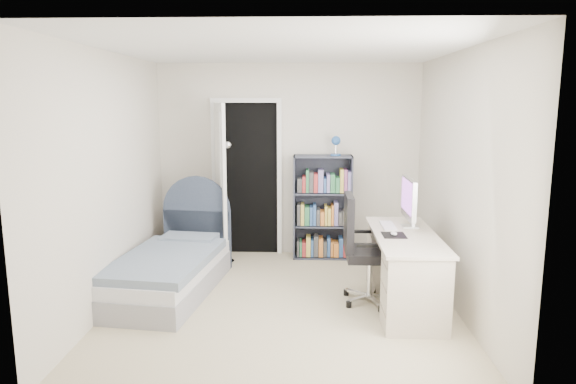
{
  "coord_description": "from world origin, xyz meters",
  "views": [
    {
      "loc": [
        0.22,
        -4.9,
        2.02
      ],
      "look_at": [
        0.04,
        0.32,
        1.09
      ],
      "focal_mm": 32.0,
      "sensor_mm": 36.0,
      "label": 1
    }
  ],
  "objects_px": {
    "desk": "(404,266)",
    "office_chair": "(362,244)",
    "bookcase": "(323,210)",
    "floor_lamp": "(226,214)",
    "nightstand": "(182,229)",
    "bed": "(172,268)"
  },
  "relations": [
    {
      "from": "desk",
      "to": "office_chair",
      "type": "relative_size",
      "value": 1.37
    },
    {
      "from": "bed",
      "to": "desk",
      "type": "xyz_separation_m",
      "value": [
        2.41,
        -0.33,
        0.15
      ]
    },
    {
      "from": "bed",
      "to": "nightstand",
      "type": "bearing_deg",
      "value": 98.14
    },
    {
      "from": "bookcase",
      "to": "office_chair",
      "type": "bearing_deg",
      "value": -77.4
    },
    {
      "from": "desk",
      "to": "office_chair",
      "type": "distance_m",
      "value": 0.47
    },
    {
      "from": "bed",
      "to": "floor_lamp",
      "type": "bearing_deg",
      "value": 65.84
    },
    {
      "from": "bed",
      "to": "bookcase",
      "type": "xyz_separation_m",
      "value": [
        1.66,
        1.27,
        0.37
      ]
    },
    {
      "from": "floor_lamp",
      "to": "nightstand",
      "type": "bearing_deg",
      "value": 161.91
    },
    {
      "from": "desk",
      "to": "office_chair",
      "type": "xyz_separation_m",
      "value": [
        -0.42,
        0.09,
        0.2
      ]
    },
    {
      "from": "nightstand",
      "to": "desk",
      "type": "xyz_separation_m",
      "value": [
        2.58,
        -1.51,
        0.02
      ]
    },
    {
      "from": "bookcase",
      "to": "desk",
      "type": "height_order",
      "value": "bookcase"
    },
    {
      "from": "bed",
      "to": "office_chair",
      "type": "bearing_deg",
      "value": -6.83
    },
    {
      "from": "floor_lamp",
      "to": "desk",
      "type": "height_order",
      "value": "floor_lamp"
    },
    {
      "from": "floor_lamp",
      "to": "bed",
      "type": "bearing_deg",
      "value": -114.16
    },
    {
      "from": "floor_lamp",
      "to": "bookcase",
      "type": "xyz_separation_m",
      "value": [
        1.22,
        0.29,
        0.0
      ]
    },
    {
      "from": "bed",
      "to": "bookcase",
      "type": "relative_size",
      "value": 1.21
    },
    {
      "from": "office_chair",
      "to": "bed",
      "type": "bearing_deg",
      "value": 173.17
    },
    {
      "from": "bed",
      "to": "bookcase",
      "type": "distance_m",
      "value": 2.12
    },
    {
      "from": "floor_lamp",
      "to": "office_chair",
      "type": "bearing_deg",
      "value": -38.16
    },
    {
      "from": "nightstand",
      "to": "bookcase",
      "type": "relative_size",
      "value": 0.37
    },
    {
      "from": "bed",
      "to": "floor_lamp",
      "type": "relative_size",
      "value": 1.25
    },
    {
      "from": "nightstand",
      "to": "office_chair",
      "type": "xyz_separation_m",
      "value": [
        2.16,
        -1.42,
        0.22
      ]
    }
  ]
}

